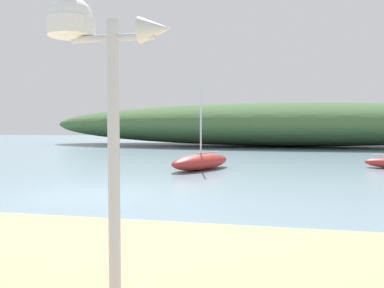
# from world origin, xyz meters

# --- Properties ---
(ground_plane) EXTENTS (120.00, 120.00, 0.00)m
(ground_plane) POSITION_xyz_m (0.00, 0.00, 0.00)
(ground_plane) COLOR #7A99A8
(distant_hill) EXTENTS (48.06, 13.05, 4.31)m
(distant_hill) POSITION_xyz_m (5.91, 29.17, 2.15)
(distant_hill) COLOR #476B3D
(distant_hill) RESTS_ON ground
(mast_structure) EXTENTS (1.27, 0.47, 3.23)m
(mast_structure) POSITION_xyz_m (3.67, -7.46, 2.82)
(mast_structure) COLOR silver
(mast_structure) RESTS_ON beach_sand
(sailboat_outer_mooring) EXTENTS (2.93, 4.27, 3.88)m
(sailboat_outer_mooring) POSITION_xyz_m (1.99, 7.23, 0.39)
(sailboat_outer_mooring) COLOR #B72D28
(sailboat_outer_mooring) RESTS_ON ground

